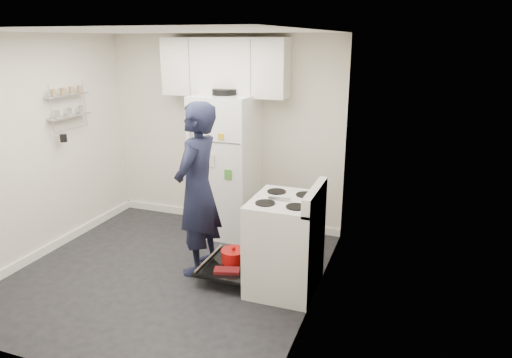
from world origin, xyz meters
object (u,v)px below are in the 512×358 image
at_px(electric_range, 284,245).
at_px(open_oven_door, 231,261).
at_px(refrigerator, 226,166).
at_px(person, 198,190).

distance_m(electric_range, open_oven_door, 0.64).
height_order(open_oven_door, refrigerator, refrigerator).
relative_size(refrigerator, person, 1.01).
xyz_separation_m(open_oven_door, refrigerator, (-0.52, 1.08, 0.72)).
height_order(electric_range, refrigerator, refrigerator).
relative_size(electric_range, refrigerator, 0.59).
distance_m(open_oven_door, person, 0.84).
distance_m(open_oven_door, refrigerator, 1.40).
xyz_separation_m(electric_range, person, (-0.96, 0.05, 0.45)).
bearing_deg(open_oven_door, person, 174.80).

